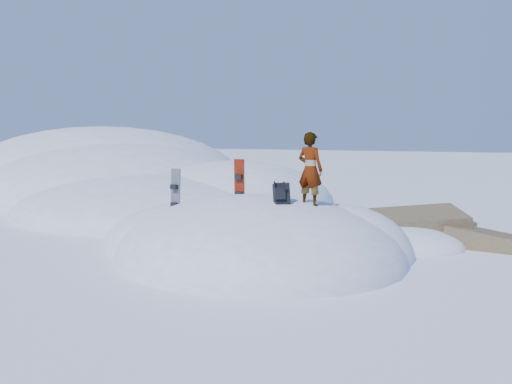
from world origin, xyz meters
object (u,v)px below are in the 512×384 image
(backpack, at_px, (281,194))
(person, at_px, (310,170))
(snowboard_red, at_px, (239,187))
(snowboard_dark, at_px, (175,198))

(backpack, relative_size, person, 0.33)
(person, bearing_deg, snowboard_red, 6.06)
(snowboard_red, relative_size, snowboard_dark, 0.95)
(backpack, height_order, person, person)
(snowboard_dark, xyz_separation_m, backpack, (2.91, -0.54, 0.29))
(snowboard_red, distance_m, backpack, 1.58)
(snowboard_red, height_order, person, person)
(person, bearing_deg, backpack, 56.47)
(backpack, xyz_separation_m, person, (0.55, 0.41, 0.52))
(snowboard_red, bearing_deg, person, -9.53)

